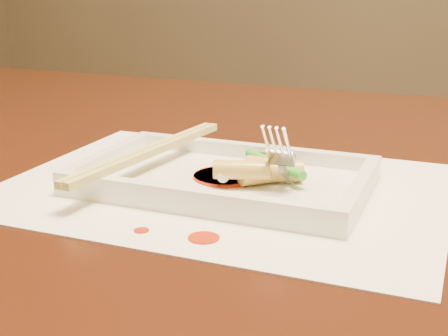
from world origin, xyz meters
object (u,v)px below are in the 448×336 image
at_px(chopstick_a, 145,151).
at_px(fork, 306,101).
at_px(table, 226,244).
at_px(placemat, 224,187).
at_px(plate_base, 224,182).

xyz_separation_m(chopstick_a, fork, (0.15, 0.02, 0.06)).
bearing_deg(table, placemat, -69.22).
xyz_separation_m(plate_base, fork, (0.07, 0.02, 0.08)).
distance_m(chopstick_a, fork, 0.16).
height_order(placemat, plate_base, plate_base).
bearing_deg(plate_base, placemat, 0.00).
xyz_separation_m(table, fork, (0.11, -0.08, 0.18)).
bearing_deg(fork, plate_base, -165.58).
relative_size(plate_base, fork, 1.86).
bearing_deg(table, plate_base, -69.22).
height_order(table, chopstick_a, chopstick_a).
height_order(placemat, chopstick_a, chopstick_a).
distance_m(placemat, plate_base, 0.00).
xyz_separation_m(table, placemat, (0.04, -0.09, 0.10)).
bearing_deg(plate_base, chopstick_a, 180.00).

